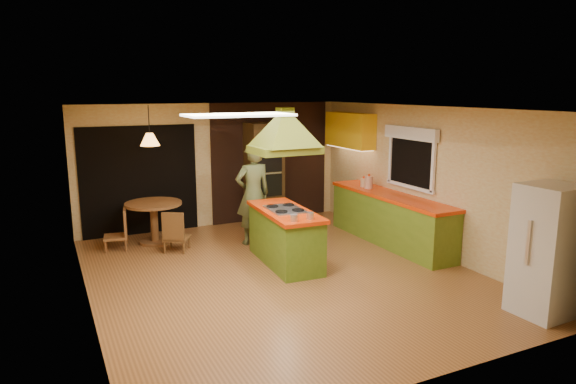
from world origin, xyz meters
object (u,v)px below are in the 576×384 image
man (253,194)px  dining_table (154,214)px  canister_large (369,182)px  refrigerator (548,251)px  kitchen_island (285,236)px  wall_oven (264,174)px

man → dining_table: man is taller
canister_large → dining_table: bearing=161.6°
dining_table → refrigerator: bearing=-54.0°
man → canister_large: (2.19, -0.45, 0.12)m
kitchen_island → refrigerator: 3.78m
kitchen_island → wall_oven: bearing=77.8°
kitchen_island → man: (-0.05, 1.24, 0.46)m
refrigerator → canister_large: refrigerator is taller
kitchen_island → canister_large: size_ratio=7.75×
canister_large → wall_oven: bearing=129.6°
refrigerator → dining_table: refrigerator is taller
man → wall_oven: wall_oven is taller
refrigerator → wall_oven: bearing=101.5°
refrigerator → man: bearing=113.8°
man → refrigerator: size_ratio=1.11×
man → wall_oven: (0.76, 1.27, 0.14)m
wall_oven → refrigerator: bearing=-78.0°
refrigerator → kitchen_island: bearing=121.4°
refrigerator → wall_oven: (-1.38, 5.63, 0.23)m
man → canister_large: size_ratio=7.81×
refrigerator → canister_large: (0.05, 3.91, 0.21)m
wall_oven → canister_large: bearing=-52.1°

